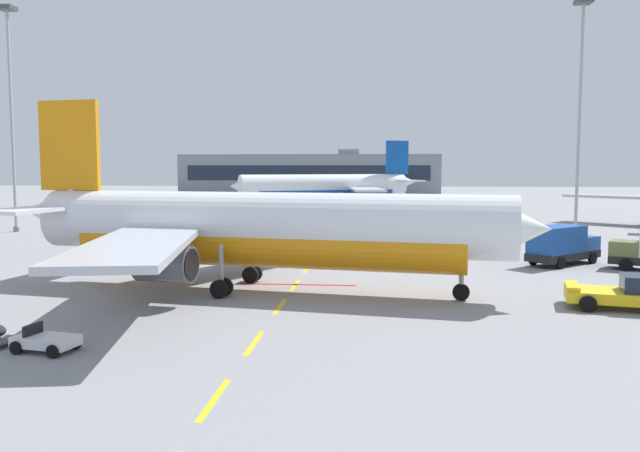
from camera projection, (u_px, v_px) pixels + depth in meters
name	position (u px, v px, depth m)	size (l,w,h in m)	color
ground	(561.00, 253.00, 58.08)	(400.00, 400.00, 0.00)	gray
apron_paint_markings	(316.00, 256.00, 55.87)	(8.00, 92.73, 0.01)	yellow
airliner_foreground	(258.00, 228.00, 39.95)	(34.76, 34.17, 12.20)	white
pushback_tug	(628.00, 293.00, 34.85)	(6.46, 4.15, 2.08)	yellow
airliner_far_center	(328.00, 187.00, 115.80)	(34.81, 33.07, 12.71)	white
fuel_service_truck	(562.00, 244.00, 50.70)	(6.79, 6.49, 3.14)	black
apron_light_mast_near	(11.00, 94.00, 75.42)	(1.80, 1.80, 26.54)	slate
apron_light_mast_far	(580.00, 91.00, 72.03)	(1.80, 1.80, 26.43)	slate
terminal_satellite	(312.00, 174.00, 185.24)	(71.99, 25.17, 12.87)	gray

